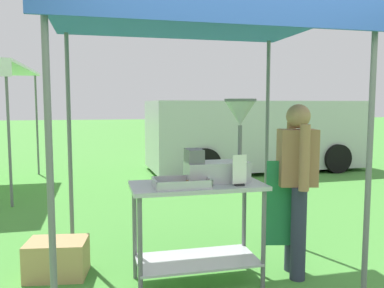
{
  "coord_description": "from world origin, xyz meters",
  "views": [
    {
      "loc": [
        -1.03,
        -2.45,
        1.61
      ],
      "look_at": [
        -0.18,
        1.09,
        1.24
      ],
      "focal_mm": 37.08,
      "sensor_mm": 36.0,
      "label": 1
    }
  ],
  "objects_px": {
    "donut_cart": "(197,213)",
    "vendor": "(296,181)",
    "donut_fryer": "(224,149)",
    "menu_sign": "(240,172)",
    "stall_canopy": "(195,26)",
    "donut_tray": "(182,184)",
    "supply_crate": "(57,258)",
    "van_silver": "(256,134)"
  },
  "relations": [
    {
      "from": "supply_crate",
      "to": "van_silver",
      "type": "bearing_deg",
      "value": 51.65
    },
    {
      "from": "stall_canopy",
      "to": "supply_crate",
      "type": "height_order",
      "value": "stall_canopy"
    },
    {
      "from": "donut_cart",
      "to": "supply_crate",
      "type": "relative_size",
      "value": 1.97
    },
    {
      "from": "menu_sign",
      "to": "supply_crate",
      "type": "bearing_deg",
      "value": 158.74
    },
    {
      "from": "stall_canopy",
      "to": "donut_cart",
      "type": "xyz_separation_m",
      "value": [
        -0.0,
        -0.1,
        -1.65
      ]
    },
    {
      "from": "donut_fryer",
      "to": "menu_sign",
      "type": "relative_size",
      "value": 2.8
    },
    {
      "from": "stall_canopy",
      "to": "donut_fryer",
      "type": "relative_size",
      "value": 3.32
    },
    {
      "from": "vendor",
      "to": "stall_canopy",
      "type": "bearing_deg",
      "value": 171.6
    },
    {
      "from": "stall_canopy",
      "to": "vendor",
      "type": "xyz_separation_m",
      "value": [
        0.93,
        -0.14,
        -1.39
      ]
    },
    {
      "from": "donut_fryer",
      "to": "supply_crate",
      "type": "relative_size",
      "value": 1.26
    },
    {
      "from": "donut_tray",
      "to": "vendor",
      "type": "height_order",
      "value": "vendor"
    },
    {
      "from": "stall_canopy",
      "to": "menu_sign",
      "type": "relative_size",
      "value": 9.3
    },
    {
      "from": "donut_fryer",
      "to": "van_silver",
      "type": "height_order",
      "value": "van_silver"
    },
    {
      "from": "vendor",
      "to": "menu_sign",
      "type": "bearing_deg",
      "value": -168.04
    },
    {
      "from": "menu_sign",
      "to": "supply_crate",
      "type": "xyz_separation_m",
      "value": [
        -1.57,
        0.61,
        -0.86
      ]
    },
    {
      "from": "vendor",
      "to": "supply_crate",
      "type": "distance_m",
      "value": 2.35
    },
    {
      "from": "vendor",
      "to": "donut_tray",
      "type": "bearing_deg",
      "value": -177.12
    },
    {
      "from": "stall_canopy",
      "to": "donut_fryer",
      "type": "bearing_deg",
      "value": -9.4
    },
    {
      "from": "donut_fryer",
      "to": "supply_crate",
      "type": "xyz_separation_m",
      "value": [
        -1.5,
        0.39,
        -1.04
      ]
    },
    {
      "from": "vendor",
      "to": "donut_fryer",
      "type": "bearing_deg",
      "value": 171.99
    },
    {
      "from": "donut_tray",
      "to": "supply_crate",
      "type": "bearing_deg",
      "value": 153.63
    },
    {
      "from": "stall_canopy",
      "to": "donut_cart",
      "type": "relative_size",
      "value": 2.12
    },
    {
      "from": "donut_cart",
      "to": "vendor",
      "type": "bearing_deg",
      "value": -2.36
    },
    {
      "from": "vendor",
      "to": "van_silver",
      "type": "xyz_separation_m",
      "value": [
        2.02,
        5.79,
        -0.03
      ]
    },
    {
      "from": "vendor",
      "to": "van_silver",
      "type": "height_order",
      "value": "van_silver"
    },
    {
      "from": "stall_canopy",
      "to": "supply_crate",
      "type": "relative_size",
      "value": 4.18
    },
    {
      "from": "donut_fryer",
      "to": "donut_cart",
      "type": "bearing_deg",
      "value": -167.7
    },
    {
      "from": "donut_cart",
      "to": "donut_fryer",
      "type": "xyz_separation_m",
      "value": [
        0.26,
        0.06,
        0.56
      ]
    },
    {
      "from": "donut_cart",
      "to": "donut_fryer",
      "type": "bearing_deg",
      "value": 12.3
    },
    {
      "from": "donut_cart",
      "to": "van_silver",
      "type": "xyz_separation_m",
      "value": [
        2.96,
        5.75,
        0.23
      ]
    },
    {
      "from": "donut_tray",
      "to": "stall_canopy",
      "type": "bearing_deg",
      "value": 51.46
    },
    {
      "from": "donut_fryer",
      "to": "supply_crate",
      "type": "height_order",
      "value": "donut_fryer"
    },
    {
      "from": "supply_crate",
      "to": "van_silver",
      "type": "height_order",
      "value": "van_silver"
    },
    {
      "from": "donut_cart",
      "to": "menu_sign",
      "type": "bearing_deg",
      "value": -26.61
    },
    {
      "from": "donut_cart",
      "to": "menu_sign",
      "type": "height_order",
      "value": "menu_sign"
    },
    {
      "from": "menu_sign",
      "to": "stall_canopy",
      "type": "bearing_deg",
      "value": 141.32
    },
    {
      "from": "donut_fryer",
      "to": "menu_sign",
      "type": "height_order",
      "value": "donut_fryer"
    },
    {
      "from": "donut_fryer",
      "to": "menu_sign",
      "type": "distance_m",
      "value": 0.3
    },
    {
      "from": "menu_sign",
      "to": "vendor",
      "type": "relative_size",
      "value": 0.17
    },
    {
      "from": "donut_fryer",
      "to": "donut_tray",
      "type": "bearing_deg",
      "value": -160.04
    },
    {
      "from": "stall_canopy",
      "to": "donut_tray",
      "type": "bearing_deg",
      "value": -128.54
    },
    {
      "from": "menu_sign",
      "to": "donut_tray",
      "type": "bearing_deg",
      "value": 171.46
    }
  ]
}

